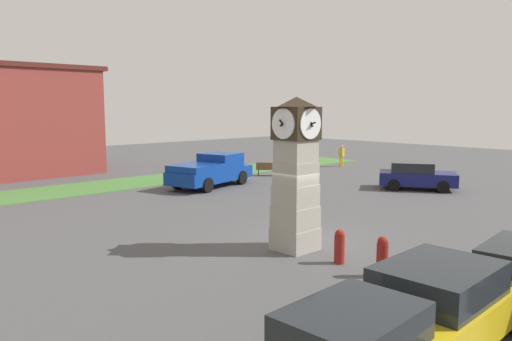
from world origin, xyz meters
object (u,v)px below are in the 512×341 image
Objects in this scene: car_near_tower at (443,302)px; pedestrian_near_bench at (341,154)px; pickup_truck at (211,170)px; bench at (268,168)px; car_far_lot at (416,175)px; clock_tower at (296,175)px; bollard_mid_row at (382,256)px; bollard_near_tower at (339,246)px.

pedestrian_near_bench is at bearing 41.20° from car_near_tower.
pedestrian_near_bench is (21.41, 18.74, 0.11)m from car_near_tower.
bench is at bearing 9.33° from pickup_truck.
bench is 0.94× the size of pedestrian_near_bench.
pedestrian_near_bench reaches higher than car_far_lot.
pickup_truck is (5.76, 11.77, -1.49)m from clock_tower.
car_near_tower is 18.74m from car_far_lot.
car_far_lot is (13.68, 6.68, 0.21)m from bollard_mid_row.
pickup_truck is 3.60× the size of pedestrian_near_bench.
pedestrian_near_bench is (18.99, 15.84, 0.36)m from bollard_mid_row.
bollard_near_tower is at bearing 86.65° from bollard_mid_row.
clock_tower is at bearing 86.63° from bollard_near_tower.
car_near_tower reaches higher than bollard_near_tower.
car_far_lot reaches higher than bollard_near_tower.
car_far_lot is at bearing 13.85° from clock_tower.
pedestrian_near_bench is at bearing 3.13° from pickup_truck.
pedestrian_near_bench reaches higher than bench.
car_far_lot is 11.44m from pickup_truck.
car_near_tower is at bearing -126.14° from bench.
pedestrian_near_bench is at bearing -1.38° from bench.
pedestrian_near_bench is at bearing 59.87° from car_far_lot.
bollard_near_tower is 0.91× the size of bollard_mid_row.
bollard_near_tower is 1.51m from bollard_mid_row.
bollard_mid_row is (-0.09, -1.50, 0.05)m from bollard_near_tower.
clock_tower is 22.61m from pedestrian_near_bench.
bollard_near_tower is 5.08m from car_near_tower.
car_near_tower is at bearing -138.80° from pedestrian_near_bench.
bench is (5.45, 0.90, -0.41)m from pickup_truck.
clock_tower is at bearing 86.64° from bollard_mid_row.
car_far_lot is 9.61m from bench.
car_far_lot reaches higher than bollard_mid_row.
clock_tower is 1.12× the size of car_near_tower.
car_near_tower reaches higher than pedestrian_near_bench.
clock_tower is at bearing -116.07° from pickup_truck.
clock_tower is 3.17× the size of bench.
bollard_near_tower is at bearing 60.38° from car_near_tower.
car_far_lot is 0.77× the size of pickup_truck.
clock_tower reaches higher than car_far_lot.
bench is at bearing 178.62° from pedestrian_near_bench.
clock_tower reaches higher than bollard_mid_row.
bollard_near_tower is 0.66× the size of bench.
bollard_mid_row is 16.26m from pickup_truck.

